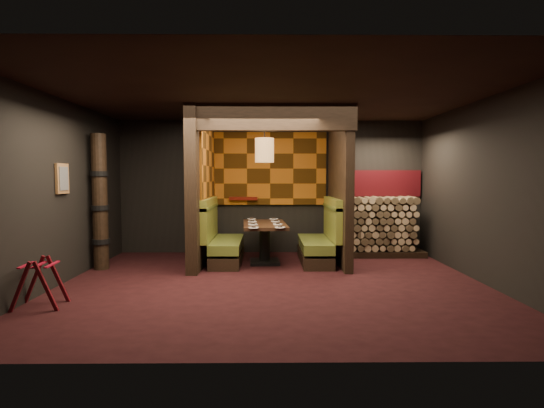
{
  "coord_description": "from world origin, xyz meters",
  "views": [
    {
      "loc": [
        -0.08,
        -6.41,
        1.65
      ],
      "look_at": [
        0.0,
        1.3,
        1.15
      ],
      "focal_mm": 28.0,
      "sensor_mm": 36.0,
      "label": 1
    }
  ],
  "objects": [
    {
      "name": "place_settings",
      "position": [
        -0.14,
        1.57,
        0.78
      ],
      "size": [
        0.72,
        1.7,
        0.03
      ],
      "color": "white",
      "rests_on": "dining_table"
    },
    {
      "name": "firewood_stack",
      "position": [
        2.29,
        2.35,
        0.61
      ],
      "size": [
        1.73,
        0.7,
        1.22
      ],
      "color": "black",
      "rests_on": "floor"
    },
    {
      "name": "booth_bench_left",
      "position": [
        -0.96,
        1.65,
        0.4
      ],
      "size": [
        0.68,
        1.6,
        1.14
      ],
      "color": "black",
      "rests_on": "floor"
    },
    {
      "name": "mosaic_header",
      "position": [
        2.29,
        2.68,
        1.5
      ],
      "size": [
        1.83,
        0.1,
        0.56
      ],
      "primitive_type": "cube",
      "color": "maroon",
      "rests_on": "wall_back"
    },
    {
      "name": "wall_right",
      "position": [
        3.26,
        0.0,
        1.43
      ],
      "size": [
        0.02,
        5.5,
        2.85
      ],
      "primitive_type": "cube",
      "color": "black",
      "rests_on": "ground"
    },
    {
      "name": "header_beam",
      "position": [
        -0.02,
        0.7,
        2.63
      ],
      "size": [
        2.85,
        0.18,
        0.44
      ],
      "primitive_type": "cube",
      "color": "black",
      "rests_on": "partition_left"
    },
    {
      "name": "lacquer_shelf",
      "position": [
        -0.6,
        2.65,
        1.18
      ],
      "size": [
        0.6,
        0.12,
        0.07
      ],
      "primitive_type": "cube",
      "color": "#551009",
      "rests_on": "wall_back"
    },
    {
      "name": "luggage_rack",
      "position": [
        -2.97,
        -1.09,
        0.33
      ],
      "size": [
        0.65,
        0.49,
        0.66
      ],
      "color": "#45090E",
      "rests_on": "floor"
    },
    {
      "name": "wall_left",
      "position": [
        -3.26,
        0.0,
        1.43
      ],
      "size": [
        0.02,
        5.5,
        2.85
      ],
      "primitive_type": "cube",
      "color": "black",
      "rests_on": "ground"
    },
    {
      "name": "tapa_back_panel",
      "position": [
        -0.02,
        2.71,
        1.82
      ],
      "size": [
        2.4,
        0.06,
        1.55
      ],
      "primitive_type": "cube",
      "color": "#A05211",
      "rests_on": "wall_back"
    },
    {
      "name": "pendant_lamp",
      "position": [
        -0.14,
        1.52,
        2.14
      ],
      "size": [
        0.35,
        0.35,
        0.94
      ],
      "color": "olive",
      "rests_on": "ceiling"
    },
    {
      "name": "booth_bench_right",
      "position": [
        0.93,
        1.65,
        0.4
      ],
      "size": [
        0.68,
        1.6,
        1.14
      ],
      "color": "black",
      "rests_on": "floor"
    },
    {
      "name": "totem_column",
      "position": [
        -3.05,
        1.1,
        1.19
      ],
      "size": [
        0.31,
        0.31,
        2.4
      ],
      "color": "black",
      "rests_on": "floor"
    },
    {
      "name": "wall_front",
      "position": [
        0.0,
        -2.76,
        1.43
      ],
      "size": [
        6.5,
        0.02,
        2.85
      ],
      "primitive_type": "cube",
      "color": "black",
      "rests_on": "ground"
    },
    {
      "name": "partition_right",
      "position": [
        1.3,
        1.7,
        1.43
      ],
      "size": [
        0.15,
        2.1,
        2.85
      ],
      "primitive_type": "cube",
      "color": "black",
      "rests_on": "floor"
    },
    {
      "name": "wall_back",
      "position": [
        0.0,
        2.76,
        1.43
      ],
      "size": [
        6.5,
        0.02,
        2.85
      ],
      "primitive_type": "cube",
      "color": "black",
      "rests_on": "ground"
    },
    {
      "name": "tapa_side_panel",
      "position": [
        -1.23,
        1.82,
        1.85
      ],
      "size": [
        0.04,
        1.85,
        1.45
      ],
      "primitive_type": "cube",
      "color": "#A05211",
      "rests_on": "partition_left"
    },
    {
      "name": "bay_front_post",
      "position": [
        1.39,
        1.96,
        1.43
      ],
      "size": [
        0.08,
        0.08,
        2.85
      ],
      "primitive_type": "cube",
      "color": "black",
      "rests_on": "floor"
    },
    {
      "name": "ceiling",
      "position": [
        0.0,
        0.0,
        2.86
      ],
      "size": [
        6.5,
        5.5,
        0.02
      ],
      "primitive_type": "cube",
      "color": "black",
      "rests_on": "ground"
    },
    {
      "name": "dining_table",
      "position": [
        -0.14,
        1.57,
        0.53
      ],
      "size": [
        0.87,
        1.5,
        0.77
      ],
      "color": "black",
      "rests_on": "floor"
    },
    {
      "name": "floor",
      "position": [
        0.0,
        0.0,
        -0.01
      ],
      "size": [
        6.5,
        5.5,
        0.02
      ],
      "primitive_type": "cube",
      "color": "black",
      "rests_on": "ground"
    },
    {
      "name": "partition_left",
      "position": [
        -1.35,
        1.65,
        1.43
      ],
      "size": [
        0.2,
        2.2,
        2.85
      ],
      "primitive_type": "cube",
      "color": "black",
      "rests_on": "floor"
    },
    {
      "name": "framed_picture",
      "position": [
        -3.22,
        0.1,
        1.62
      ],
      "size": [
        0.05,
        0.36,
        0.46
      ],
      "color": "#996B3E",
      "rests_on": "wall_left"
    }
  ]
}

